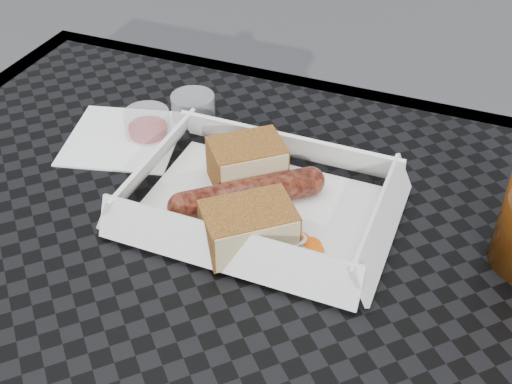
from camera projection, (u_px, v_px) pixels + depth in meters
patio_table at (190, 362)px, 0.57m from camera, size 0.80×0.80×0.74m
food_tray at (260, 209)px, 0.62m from camera, size 0.22×0.15×0.00m
bratwurst at (248, 194)px, 0.61m from camera, size 0.13×0.11×0.03m
bread_near at (247, 163)px, 0.63m from camera, size 0.09×0.08×0.04m
bread_far at (249, 227)px, 0.56m from camera, size 0.09×0.09×0.04m
veg_garnish at (298, 253)px, 0.56m from camera, size 0.03×0.03×0.00m
napkin at (123, 138)px, 0.71m from camera, size 0.15×0.15×0.00m
condiment_cup_sauce at (147, 124)px, 0.71m from camera, size 0.05×0.05×0.03m
condiment_cup_empty at (193, 107)px, 0.73m from camera, size 0.05×0.05×0.03m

